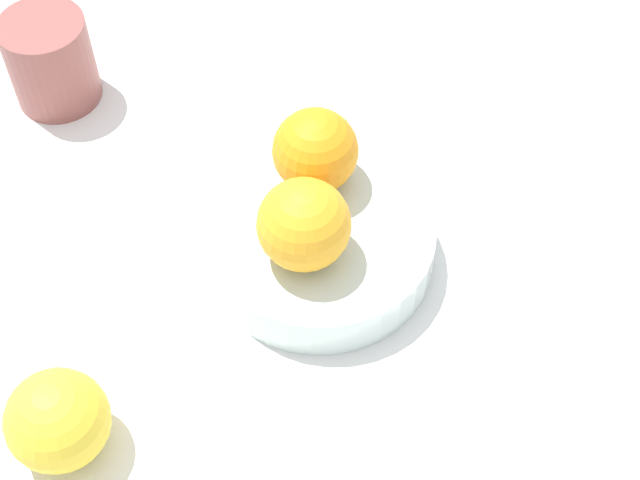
{
  "coord_description": "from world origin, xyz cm",
  "views": [
    {
      "loc": [
        -17.99,
        36.21,
        57.18
      ],
      "look_at": [
        0.0,
        0.0,
        2.22
      ],
      "focal_mm": 53.27,
      "sensor_mm": 36.0,
      "label": 1
    }
  ],
  "objects_px": {
    "orange_in_bowl_0": "(305,225)",
    "ceramic_cup": "(50,61)",
    "fruit_bowl": "(320,244)",
    "orange_loose_0": "(58,420)",
    "orange_in_bowl_1": "(315,151)"
  },
  "relations": [
    {
      "from": "orange_in_bowl_1",
      "to": "ceramic_cup",
      "type": "relative_size",
      "value": 0.81
    },
    {
      "from": "orange_loose_0",
      "to": "ceramic_cup",
      "type": "relative_size",
      "value": 0.86
    },
    {
      "from": "orange_in_bowl_0",
      "to": "ceramic_cup",
      "type": "height_order",
      "value": "orange_in_bowl_0"
    },
    {
      "from": "orange_in_bowl_1",
      "to": "orange_loose_0",
      "type": "distance_m",
      "value": 0.25
    },
    {
      "from": "fruit_bowl",
      "to": "ceramic_cup",
      "type": "bearing_deg",
      "value": -11.26
    },
    {
      "from": "orange_in_bowl_0",
      "to": "ceramic_cup",
      "type": "xyz_separation_m",
      "value": [
        0.27,
        -0.08,
        -0.03
      ]
    },
    {
      "from": "ceramic_cup",
      "to": "orange_loose_0",
      "type": "bearing_deg",
      "value": 126.56
    },
    {
      "from": "orange_loose_0",
      "to": "ceramic_cup",
      "type": "distance_m",
      "value": 0.32
    },
    {
      "from": "fruit_bowl",
      "to": "orange_loose_0",
      "type": "bearing_deg",
      "value": 68.48
    },
    {
      "from": "fruit_bowl",
      "to": "ceramic_cup",
      "type": "xyz_separation_m",
      "value": [
        0.27,
        -0.05,
        0.02
      ]
    },
    {
      "from": "orange_in_bowl_0",
      "to": "orange_loose_0",
      "type": "distance_m",
      "value": 0.2
    },
    {
      "from": "ceramic_cup",
      "to": "orange_in_bowl_1",
      "type": "bearing_deg",
      "value": 176.48
    },
    {
      "from": "orange_in_bowl_0",
      "to": "orange_loose_0",
      "type": "xyz_separation_m",
      "value": [
        0.08,
        0.18,
        -0.04
      ]
    },
    {
      "from": "orange_loose_0",
      "to": "ceramic_cup",
      "type": "bearing_deg",
      "value": -53.44
    },
    {
      "from": "fruit_bowl",
      "to": "orange_loose_0",
      "type": "height_order",
      "value": "orange_loose_0"
    }
  ]
}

